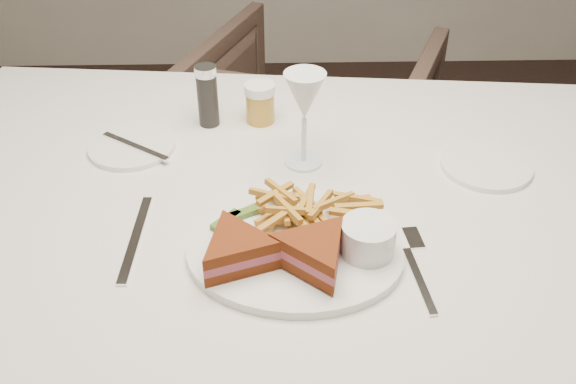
# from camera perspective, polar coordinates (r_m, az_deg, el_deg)

# --- Properties ---
(table) EXTENTS (1.47, 1.06, 0.75)m
(table) POSITION_cam_1_polar(r_m,az_deg,el_deg) (1.33, -0.06, -13.69)
(table) COLOR silver
(table) RESTS_ON ground
(chair_far) EXTENTS (0.88, 0.85, 0.70)m
(chair_far) POSITION_cam_1_polar(r_m,az_deg,el_deg) (2.04, 2.09, 5.45)
(chair_far) COLOR #4E3A2F
(chair_far) RESTS_ON ground
(table_setting) EXTENTS (0.80, 0.66, 0.18)m
(table_setting) POSITION_cam_1_polar(r_m,az_deg,el_deg) (1.00, 0.56, -0.71)
(table_setting) COLOR white
(table_setting) RESTS_ON table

